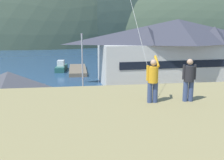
# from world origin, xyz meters

# --- Properties ---
(ground_plane) EXTENTS (600.00, 600.00, 0.00)m
(ground_plane) POSITION_xyz_m (0.00, 0.00, 0.00)
(ground_plane) COLOR #66604C
(parking_lot_pad) EXTENTS (40.00, 20.00, 0.10)m
(parking_lot_pad) POSITION_xyz_m (0.00, 5.00, 0.05)
(parking_lot_pad) COLOR gray
(parking_lot_pad) RESTS_ON ground
(bay_water) EXTENTS (360.00, 84.00, 0.03)m
(bay_water) POSITION_xyz_m (0.00, 60.00, 0.01)
(bay_water) COLOR navy
(bay_water) RESTS_ON ground
(far_hill_west_ridge) EXTENTS (87.06, 57.84, 83.07)m
(far_hill_west_ridge) POSITION_xyz_m (-22.15, 109.33, 0.00)
(far_hill_west_ridge) COLOR #42513D
(far_hill_west_ridge) RESTS_ON ground
(far_hill_east_peak) EXTENTS (140.27, 64.08, 77.67)m
(far_hill_east_peak) POSITION_xyz_m (-18.67, 116.49, 0.00)
(far_hill_east_peak) COLOR #2D3D33
(far_hill_east_peak) RESTS_ON ground
(far_hill_center_saddle) EXTENTS (133.37, 65.53, 58.26)m
(far_hill_center_saddle) POSITION_xyz_m (52.95, 115.19, 0.00)
(far_hill_center_saddle) COLOR #3D4C38
(far_hill_center_saddle) RESTS_ON ground
(harbor_lodge) EXTENTS (26.26, 10.53, 9.87)m
(harbor_lodge) POSITION_xyz_m (11.13, 21.99, 5.23)
(harbor_lodge) COLOR beige
(harbor_lodge) RESTS_ON ground
(storage_shed_near_lot) EXTENTS (6.54, 5.75, 4.79)m
(storage_shed_near_lot) POSITION_xyz_m (-11.11, 6.78, 2.49)
(storage_shed_near_lot) COLOR #474C56
(storage_shed_near_lot) RESTS_ON ground
(wharf_dock) EXTENTS (3.20, 11.51, 0.70)m
(wharf_dock) POSITION_xyz_m (-4.59, 32.95, 0.35)
(wharf_dock) COLOR #70604C
(wharf_dock) RESTS_ON ground
(moored_boat_wharfside) EXTENTS (2.32, 5.80, 2.16)m
(moored_boat_wharfside) POSITION_xyz_m (-7.81, 34.42, 0.72)
(moored_boat_wharfside) COLOR #23564C
(moored_boat_wharfside) RESTS_ON ground
(parked_car_back_row_left) EXTENTS (4.34, 2.33, 1.82)m
(parked_car_back_row_left) POSITION_xyz_m (-6.51, 0.84, 1.06)
(parked_car_back_row_left) COLOR slate
(parked_car_back_row_left) RESTS_ON parking_lot_pad
(parked_car_front_row_red) EXTENTS (4.27, 2.18, 1.82)m
(parked_car_front_row_red) POSITION_xyz_m (3.18, -0.07, 1.06)
(parked_car_front_row_red) COLOR red
(parked_car_front_row_red) RESTS_ON parking_lot_pad
(parked_car_lone_by_shed) EXTENTS (4.20, 2.06, 1.82)m
(parked_car_lone_by_shed) POSITION_xyz_m (-0.82, 5.64, 1.06)
(parked_car_lone_by_shed) COLOR #B28923
(parked_car_lone_by_shed) RESTS_ON parking_lot_pad
(parking_light_pole) EXTENTS (0.24, 0.78, 7.96)m
(parking_light_pole) POSITION_xyz_m (-4.21, 10.55, 4.63)
(parking_light_pole) COLOR #ADADB2
(parking_light_pole) RESTS_ON parking_lot_pad
(person_kite_flyer) EXTENTS (0.52, 0.65, 1.86)m
(person_kite_flyer) POSITION_xyz_m (-1.91, -7.99, 6.84)
(person_kite_flyer) COLOR #384770
(person_kite_flyer) RESTS_ON grassy_hill_foreground
(person_companion) EXTENTS (0.55, 0.40, 1.74)m
(person_companion) POSITION_xyz_m (-0.42, -8.01, 6.82)
(person_companion) COLOR #384770
(person_companion) RESTS_ON grassy_hill_foreground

